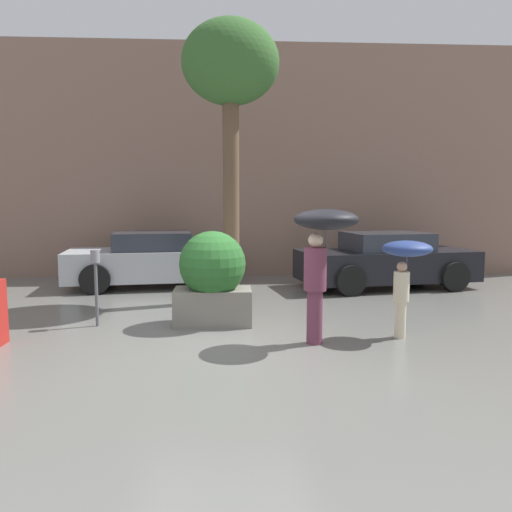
{
  "coord_description": "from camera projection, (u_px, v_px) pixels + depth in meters",
  "views": [
    {
      "loc": [
        0.07,
        -6.74,
        1.97
      ],
      "look_at": [
        0.54,
        1.6,
        1.05
      ],
      "focal_mm": 35.0,
      "sensor_mm": 36.0,
      "label": 1
    }
  ],
  "objects": [
    {
      "name": "person_child",
      "position": [
        406.0,
        261.0,
        7.16
      ],
      "size": [
        0.71,
        0.71,
        1.41
      ],
      "rotation": [
        0.0,
        0.0,
        0.57
      ],
      "color": "beige",
      "rests_on": "ground"
    },
    {
      "name": "ground_plane",
      "position": [
        223.0,
        344.0,
        6.9
      ],
      "size": [
        40.0,
        40.0,
        0.0
      ],
      "primitive_type": "plane",
      "color": "slate"
    },
    {
      "name": "street_tree",
      "position": [
        230.0,
        72.0,
        9.4
      ],
      "size": [
        1.85,
        1.85,
        5.35
      ],
      "color": "brown",
      "rests_on": "ground"
    },
    {
      "name": "planter_box",
      "position": [
        213.0,
        276.0,
        7.95
      ],
      "size": [
        1.23,
        1.06,
        1.5
      ],
      "color": "gray",
      "rests_on": "ground"
    },
    {
      "name": "parked_car_far",
      "position": [
        386.0,
        261.0,
        11.43
      ],
      "size": [
        4.16,
        2.36,
        1.26
      ],
      "rotation": [
        0.0,
        0.0,
        1.74
      ],
      "color": "black",
      "rests_on": "ground"
    },
    {
      "name": "parking_meter",
      "position": [
        96.0,
        271.0,
        7.81
      ],
      "size": [
        0.14,
        0.14,
        1.21
      ],
      "color": "#595B60",
      "rests_on": "ground"
    },
    {
      "name": "parked_car_near",
      "position": [
        153.0,
        260.0,
        11.58
      ],
      "size": [
        4.04,
        2.26,
        1.26
      ],
      "rotation": [
        0.0,
        0.0,
        1.7
      ],
      "color": "#B7BCC1",
      "rests_on": "ground"
    },
    {
      "name": "building_facade",
      "position": [
        225.0,
        161.0,
        13.02
      ],
      "size": [
        18.0,
        0.3,
        6.0
      ],
      "color": "#8C6B5B",
      "rests_on": "ground"
    },
    {
      "name": "person_adult",
      "position": [
        323.0,
        240.0,
        6.78
      ],
      "size": [
        0.88,
        0.88,
        1.86
      ],
      "rotation": [
        0.0,
        0.0,
        -0.07
      ],
      "color": "brown",
      "rests_on": "ground"
    }
  ]
}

